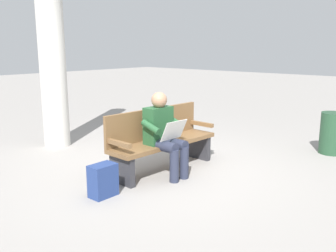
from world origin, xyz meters
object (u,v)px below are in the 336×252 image
(person_seated, at_px, (164,132))
(trash_bin, at_px, (333,133))
(support_pillar, at_px, (50,29))
(backpack, at_px, (103,181))
(bench_near, at_px, (161,139))

(person_seated, relative_size, trash_bin, 1.67)
(support_pillar, bearing_deg, backpack, 68.92)
(bench_near, height_order, trash_bin, bench_near)
(support_pillar, distance_m, trash_bin, 5.17)
(backpack, relative_size, support_pillar, 0.10)
(bench_near, height_order, backpack, bench_near)
(bench_near, bearing_deg, support_pillar, -81.31)
(support_pillar, bearing_deg, person_seated, 91.88)
(person_seated, relative_size, backpack, 2.92)
(trash_bin, bearing_deg, backpack, -21.40)
(bench_near, distance_m, person_seated, 0.33)
(bench_near, xyz_separation_m, backpack, (1.23, 0.16, -0.26))
(backpack, distance_m, trash_bin, 4.05)
(support_pillar, bearing_deg, trash_bin, 125.06)
(backpack, bearing_deg, bench_near, -172.40)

